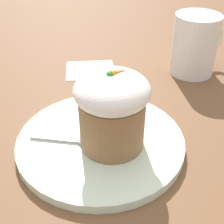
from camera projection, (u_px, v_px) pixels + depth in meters
name	position (u px, v px, depth m)	size (l,w,h in m)	color
ground_plane	(101.00, 145.00, 0.43)	(4.00, 4.00, 0.00)	brown
dessert_plate	(101.00, 142.00, 0.42)	(0.22, 0.22, 0.01)	silver
carrot_cake	(112.00, 108.00, 0.38)	(0.09, 0.09, 0.11)	olive
spoon	(84.00, 140.00, 0.41)	(0.09, 0.08, 0.01)	#B7B7BC
coffee_cup	(195.00, 45.00, 0.57)	(0.11, 0.08, 0.11)	white
paper_napkin	(90.00, 70.00, 0.60)	(0.12, 0.11, 0.00)	white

